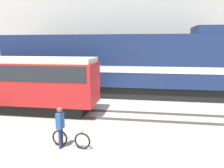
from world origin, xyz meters
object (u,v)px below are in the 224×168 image
bicycle (71,139)px  person (60,123)px  streetcar (13,81)px  freight_locomotive (115,65)px

bicycle → person: person is taller
person → streetcar: bearing=137.8°
freight_locomotive → streetcar: bearing=-137.3°
person → freight_locomotive: bearing=84.7°
freight_locomotive → person: (-0.91, -9.83, -1.56)m
bicycle → person: bearing=-166.1°
freight_locomotive → streetcar: (-5.83, -5.38, -0.64)m
bicycle → person: size_ratio=0.99×
freight_locomotive → bicycle: 10.01m
freight_locomotive → person: 10.00m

